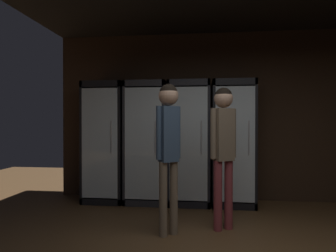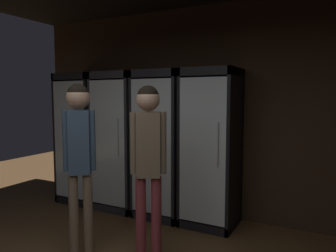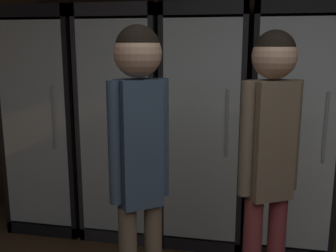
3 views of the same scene
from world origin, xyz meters
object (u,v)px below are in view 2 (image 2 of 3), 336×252
(cooler_right, at_px, (212,149))
(shopper_near, at_px, (148,150))
(cooler_left, at_px, (122,141))
(cooler_center, at_px, (164,145))
(cooler_far_left, at_px, (85,139))
(shopper_far, at_px, (79,145))

(cooler_right, relative_size, shopper_near, 1.14)
(cooler_right, xyz_separation_m, shopper_near, (-0.23, -1.16, 0.15))
(cooler_right, bearing_deg, cooler_left, 179.97)
(cooler_center, bearing_deg, cooler_far_left, -179.91)
(cooler_far_left, distance_m, shopper_far, 1.86)
(cooler_far_left, height_order, shopper_far, cooler_far_left)
(shopper_far, bearing_deg, shopper_near, 21.71)
(cooler_far_left, height_order, shopper_near, cooler_far_left)
(cooler_left, relative_size, cooler_center, 1.00)
(cooler_left, distance_m, cooler_center, 0.69)
(cooler_right, height_order, shopper_near, cooler_right)
(cooler_right, bearing_deg, cooler_center, 179.78)
(cooler_left, bearing_deg, cooler_right, -0.03)
(cooler_left, relative_size, cooler_right, 1.00)
(cooler_center, height_order, shopper_far, cooler_center)
(cooler_far_left, distance_m, cooler_center, 1.37)
(shopper_near, bearing_deg, shopper_far, -158.29)
(cooler_right, distance_m, shopper_near, 1.19)
(cooler_center, height_order, shopper_near, cooler_center)
(cooler_far_left, height_order, cooler_left, same)
(shopper_near, bearing_deg, cooler_right, 78.81)
(cooler_center, bearing_deg, cooler_right, -0.22)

